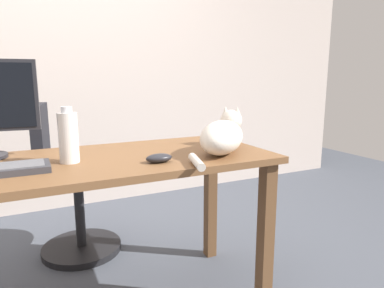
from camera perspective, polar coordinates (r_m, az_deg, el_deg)
The scene contains 6 objects.
back_wall at distance 2.98m, azimuth -23.05°, elevation 14.34°, with size 6.00×0.04×2.60m, color beige.
desk at distance 1.52m, azimuth -17.93°, elevation -6.45°, with size 1.66×0.65×0.74m.
office_chair at distance 2.23m, azimuth -19.77°, elevation -7.31°, with size 0.48×0.48×0.93m.
cat at distance 1.56m, azimuth 5.15°, elevation 1.49°, with size 0.45×0.46×0.20m.
computer_mouse at distance 1.39m, azimuth -5.53°, elevation -2.35°, with size 0.11×0.06×0.04m, color #232328.
water_bottle at distance 1.45m, azimuth -19.94°, elevation 1.12°, with size 0.08×0.08×0.23m.
Camera 1 is at (-0.18, -1.44, 1.08)m, focal length 31.96 mm.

